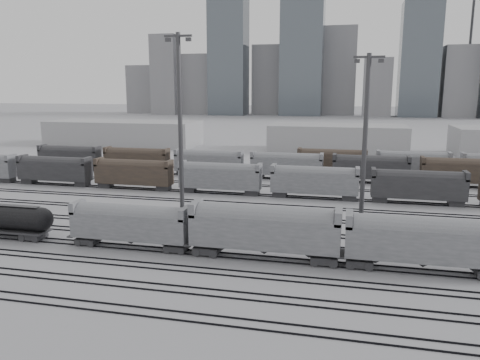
% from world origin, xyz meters
% --- Properties ---
extents(ground, '(900.00, 900.00, 0.00)m').
position_xyz_m(ground, '(0.00, 0.00, 0.00)').
color(ground, '#ACACB1').
rests_on(ground, ground).
extents(tracks, '(220.00, 71.50, 0.16)m').
position_xyz_m(tracks, '(0.00, 17.50, 0.08)').
color(tracks, black).
rests_on(tracks, ground).
extents(hopper_car_a, '(14.56, 2.89, 5.21)m').
position_xyz_m(hopper_car_a, '(-11.46, 1.00, 3.22)').
color(hopper_car_a, '#262628').
rests_on(hopper_car_a, ground).
extents(hopper_car_b, '(16.83, 3.34, 6.02)m').
position_xyz_m(hopper_car_b, '(4.80, 1.00, 3.72)').
color(hopper_car_b, '#262628').
rests_on(hopper_car_b, ground).
extents(hopper_car_c, '(16.18, 3.21, 5.79)m').
position_xyz_m(hopper_car_c, '(21.66, 1.00, 3.57)').
color(hopper_car_c, '#262628').
rests_on(hopper_car_c, ground).
extents(light_mast_b, '(4.34, 0.69, 27.10)m').
position_xyz_m(light_mast_b, '(-12.03, 20.27, 14.38)').
color(light_mast_b, '#37373A').
rests_on(light_mast_b, ground).
extents(light_mast_c, '(3.69, 0.59, 23.04)m').
position_xyz_m(light_mast_c, '(15.46, 11.18, 12.22)').
color(light_mast_c, '#37373A').
rests_on(light_mast_c, ground).
extents(bg_string_near, '(151.00, 3.00, 5.60)m').
position_xyz_m(bg_string_near, '(8.00, 32.00, 2.80)').
color(bg_string_near, gray).
rests_on(bg_string_near, ground).
extents(bg_string_mid, '(151.00, 3.00, 5.60)m').
position_xyz_m(bg_string_mid, '(18.00, 48.00, 2.80)').
color(bg_string_mid, '#262628').
rests_on(bg_string_mid, ground).
extents(bg_string_far, '(66.00, 3.00, 5.60)m').
position_xyz_m(bg_string_far, '(35.50, 56.00, 2.80)').
color(bg_string_far, '#45382C').
rests_on(bg_string_far, ground).
extents(warehouse_left, '(50.00, 18.00, 8.00)m').
position_xyz_m(warehouse_left, '(-60.00, 95.00, 4.00)').
color(warehouse_left, '#A0A0A2').
rests_on(warehouse_left, ground).
extents(warehouse_mid, '(40.00, 18.00, 8.00)m').
position_xyz_m(warehouse_mid, '(10.00, 95.00, 4.00)').
color(warehouse_mid, '#A0A0A2').
rests_on(warehouse_mid, ground).
extents(skyline, '(316.00, 22.40, 95.00)m').
position_xyz_m(skyline, '(10.84, 280.00, 34.73)').
color(skyline, gray).
rests_on(skyline, ground).
extents(crane_left, '(42.00, 1.80, 100.00)m').
position_xyz_m(crane_left, '(-28.74, 305.00, 57.39)').
color(crane_left, '#37373A').
rests_on(crane_left, ground).
extents(crane_right, '(42.00, 1.80, 100.00)m').
position_xyz_m(crane_right, '(91.26, 305.00, 57.39)').
color(crane_right, '#37373A').
rests_on(crane_right, ground).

